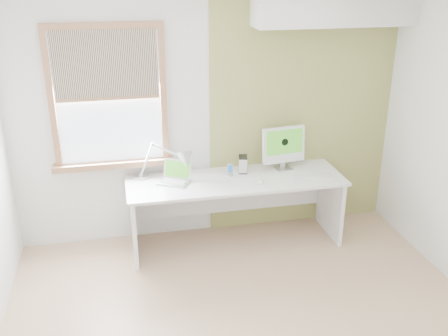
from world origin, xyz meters
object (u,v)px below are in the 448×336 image
object	(u,v)px
laptop	(175,177)
imac	(284,146)
desk	(234,194)
desk_lamp	(177,161)
external_drive	(243,164)

from	to	relation	value
laptop	imac	bearing A→B (deg)	5.35
desk	desk_lamp	xyz separation A→B (m)	(-0.58, 0.05, 0.39)
external_drive	imac	world-z (taller)	imac
desk	external_drive	size ratio (longest dim) A/B	12.62
desk_lamp	external_drive	xyz separation A→B (m)	(0.70, 0.06, -0.11)
desk	imac	world-z (taller)	imac
desk_lamp	laptop	bearing A→B (deg)	-121.04
desk	desk_lamp	bearing A→B (deg)	175.32
desk	laptop	bearing A→B (deg)	179.15
laptop	external_drive	size ratio (longest dim) A/B	2.15
laptop	imac	distance (m)	1.18
desk	laptop	size ratio (longest dim) A/B	5.88
desk	external_drive	world-z (taller)	external_drive
desk	desk_lamp	world-z (taller)	desk_lamp
desk_lamp	imac	xyz separation A→B (m)	(1.14, 0.07, 0.06)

